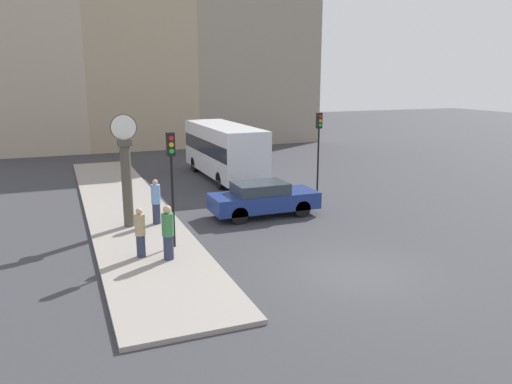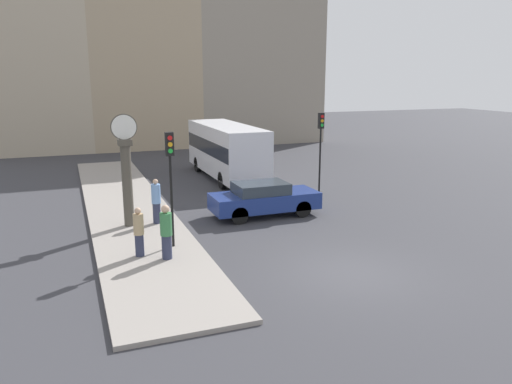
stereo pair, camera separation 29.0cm
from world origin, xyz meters
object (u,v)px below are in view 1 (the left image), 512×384
Objects in this scene: pedestrian_blue_stripe at (156,202)px; pedestrian_tan_coat at (140,232)px; street_clock at (126,174)px; pedestrian_green_hoodie at (168,232)px; sedan_car at (263,198)px; traffic_light_far at (319,136)px; traffic_light_near at (171,166)px; bus_distant at (224,148)px.

pedestrian_blue_stripe is 1.10× the size of pedestrian_tan_coat.
street_clock is at bearing 88.22° from pedestrian_tan_coat.
pedestrian_green_hoodie is at bearing -95.56° from pedestrian_blue_stripe.
street_clock reaches higher than sedan_car.
traffic_light_far is (4.10, 2.83, 2.10)m from sedan_car.
sedan_car is 2.81× the size of pedestrian_tan_coat.
street_clock reaches higher than pedestrian_green_hoodie.
sedan_car is at bearing 30.98° from pedestrian_tan_coat.
traffic_light_near is at bearing -147.42° from sedan_car.
pedestrian_blue_stripe is at bearing 71.51° from pedestrian_tan_coat.
bus_distant is 5.21× the size of pedestrian_tan_coat.
pedestrian_blue_stripe is at bearing -162.22° from traffic_light_far.
pedestrian_tan_coat is (-6.52, -11.43, -0.80)m from bus_distant.
sedan_car is at bearing -1.64° from street_clock.
pedestrian_green_hoodie is at bearing -111.14° from traffic_light_near.
traffic_light_near is 2.41× the size of pedestrian_tan_coat.
bus_distant is 2.16× the size of traffic_light_near.
traffic_light_far is 2.30× the size of pedestrian_green_hoodie.
pedestrian_blue_stripe is at bearing 178.87° from sedan_car.
street_clock reaches higher than traffic_light_far.
sedan_car is 1.12× the size of traffic_light_far.
traffic_light_far is (8.51, 5.64, -0.03)m from traffic_light_near.
traffic_light_near is (-5.34, -10.89, 1.15)m from bus_distant.
traffic_light_near is (-4.40, -2.81, 2.13)m from sedan_car.
sedan_car is at bearing 32.58° from traffic_light_near.
pedestrian_green_hoodie is 0.94m from pedestrian_tan_coat.
sedan_car is 6.52m from pedestrian_tan_coat.
street_clock is at bearing -129.01° from bus_distant.
traffic_light_far is at bearing 15.56° from street_clock.
sedan_car is at bearing -145.45° from traffic_light_far.
traffic_light_near is 2.34m from pedestrian_tan_coat.
sedan_car is 1.05× the size of street_clock.
pedestrian_blue_stripe is (-4.44, 0.09, 0.26)m from sedan_car.
pedestrian_tan_coat is at bearing -155.45° from traffic_light_near.
bus_distant is 6.24m from traffic_light_far.
street_clock reaches higher than bus_distant.
street_clock is (-1.08, 2.97, -0.73)m from traffic_light_near.
traffic_light_near is at bearing -89.33° from pedestrian_blue_stripe.
pedestrian_blue_stripe is (-0.03, 2.90, -1.87)m from traffic_light_near.
pedestrian_blue_stripe is at bearing 90.67° from traffic_light_near.
street_clock reaches higher than pedestrian_blue_stripe.
traffic_light_far is at bearing 33.54° from traffic_light_near.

